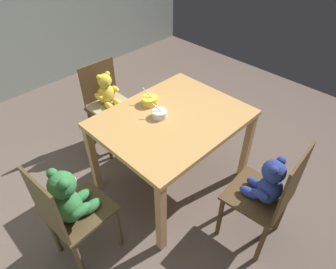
{
  "coord_description": "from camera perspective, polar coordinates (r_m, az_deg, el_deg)",
  "views": [
    {
      "loc": [
        -1.38,
        -1.32,
        2.16
      ],
      "look_at": [
        0.0,
        0.05,
        0.54
      ],
      "focal_mm": 31.78,
      "sensor_mm": 36.0,
      "label": 1
    }
  ],
  "objects": [
    {
      "name": "ground_plane",
      "position": [
        2.9,
        0.71,
        -9.05
      ],
      "size": [
        5.2,
        5.2,
        0.04
      ],
      "color": "brown"
    },
    {
      "name": "dining_table",
      "position": [
        2.42,
        0.84,
        1.68
      ],
      "size": [
        1.16,
        0.92,
        0.76
      ],
      "color": "#BC8949",
      "rests_on": "ground_plane"
    },
    {
      "name": "teddy_chair_far_center",
      "position": [
        3.02,
        -11.43,
        6.62
      ],
      "size": [
        0.42,
        0.38,
        0.89
      ],
      "rotation": [
        0.0,
        0.0,
        -1.59
      ],
      "color": "#523923",
      "rests_on": "ground_plane"
    },
    {
      "name": "teddy_chair_near_front",
      "position": [
        2.18,
        18.63,
        -9.79
      ],
      "size": [
        0.44,
        0.44,
        0.96
      ],
      "rotation": [
        0.0,
        0.0,
        1.66
      ],
      "color": "#4B351D",
      "rests_on": "ground_plane"
    },
    {
      "name": "teddy_chair_near_left",
      "position": [
        2.07,
        -18.41,
        -12.47
      ],
      "size": [
        0.43,
        0.4,
        0.93
      ],
      "rotation": [
        0.0,
        0.0,
        0.06
      ],
      "color": "#4E3C24",
      "rests_on": "ground_plane"
    },
    {
      "name": "porridge_bowl_white_center",
      "position": [
        2.36,
        -1.63,
        4.03
      ],
      "size": [
        0.12,
        0.13,
        0.12
      ],
      "color": "silver",
      "rests_on": "dining_table"
    },
    {
      "name": "porridge_bowl_yellow_far_center",
      "position": [
        2.51,
        -3.52,
        6.56
      ],
      "size": [
        0.14,
        0.15,
        0.13
      ],
      "color": "yellow",
      "rests_on": "dining_table"
    }
  ]
}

